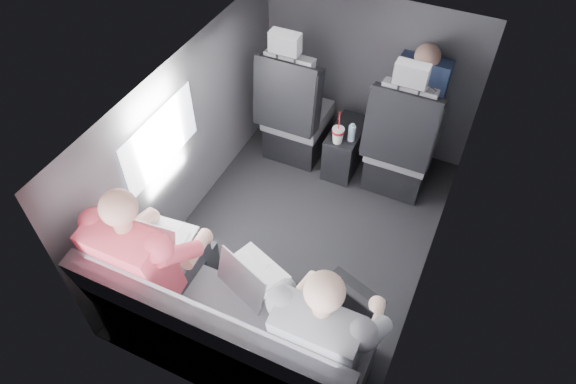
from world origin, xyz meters
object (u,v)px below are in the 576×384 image
at_px(soda_cup, 338,135).
at_px(laptop_white, 163,236).
at_px(front_seat_right, 400,148).
at_px(laptop_silver, 250,274).
at_px(passenger_front_right, 419,95).
at_px(passenger_rear_right, 327,331).
at_px(water_bottle, 352,133).
at_px(passenger_rear_left, 152,258).
at_px(front_seat_left, 295,118).
at_px(center_console, 345,148).
at_px(rear_bench, 230,336).
at_px(laptop_black, 346,301).

xyz_separation_m(soda_cup, laptop_white, (-0.56, -1.50, 0.16)).
distance_m(front_seat_right, laptop_silver, 1.73).
bearing_deg(passenger_front_right, front_seat_right, -93.32).
height_order(soda_cup, passenger_rear_right, passenger_rear_right).
bearing_deg(laptop_silver, laptop_white, 177.72).
xyz_separation_m(water_bottle, passenger_rear_left, (-0.61, -1.73, 0.18)).
distance_m(front_seat_left, soda_cup, 0.45).
bearing_deg(front_seat_left, passenger_rear_right, -60.99).
height_order(center_console, soda_cup, soda_cup).
distance_m(front_seat_right, soda_cup, 0.49).
bearing_deg(rear_bench, soda_cup, 90.69).
relative_size(passenger_rear_right, passenger_front_right, 1.73).
height_order(front_seat_right, soda_cup, front_seat_right).
relative_size(soda_cup, laptop_black, 0.71).
distance_m(water_bottle, laptop_silver, 1.59).
bearing_deg(laptop_black, soda_cup, 112.32).
height_order(front_seat_left, water_bottle, front_seat_left).
relative_size(front_seat_left, soda_cup, 4.33).
bearing_deg(front_seat_left, laptop_silver, -74.02).
distance_m(passenger_rear_left, passenger_front_right, 2.30).
relative_size(soda_cup, passenger_front_right, 0.40).
relative_size(soda_cup, laptop_white, 0.89).
distance_m(front_seat_left, passenger_rear_left, 1.83).
bearing_deg(front_seat_left, laptop_black, -57.15).
xyz_separation_m(front_seat_left, rear_bench, (0.45, -1.90, -0.09)).
bearing_deg(front_seat_left, soda_cup, -17.10).
distance_m(water_bottle, laptop_white, 1.70).
distance_m(laptop_white, passenger_rear_right, 1.15).
bearing_deg(front_seat_right, soda_cup, -164.37).
relative_size(center_console, water_bottle, 2.91).
xyz_separation_m(front_seat_right, passenger_front_right, (0.01, 0.26, 0.34)).
relative_size(rear_bench, passenger_rear_right, 1.26).
height_order(laptop_white, laptop_black, laptop_black).
bearing_deg(passenger_rear_right, passenger_front_right, 92.43).
distance_m(center_console, laptop_silver, 1.75).
distance_m(laptop_black, passenger_front_right, 1.86).
height_order(rear_bench, laptop_silver, rear_bench).
distance_m(front_seat_right, center_console, 0.49).
distance_m(front_seat_left, laptop_black, 1.91).
bearing_deg(front_seat_right, passenger_front_right, 86.68).
height_order(center_console, laptop_white, laptop_white).
relative_size(laptop_black, passenger_rear_left, 0.32).
bearing_deg(passenger_rear_right, center_console, 106.65).
bearing_deg(laptop_white, laptop_black, 2.13).
distance_m(soda_cup, laptop_white, 1.61).
bearing_deg(rear_bench, water_bottle, 87.79).
bearing_deg(front_seat_right, laptop_white, -122.29).
relative_size(laptop_silver, passenger_rear_right, 0.34).
xyz_separation_m(laptop_white, laptop_silver, (0.61, -0.02, 0.00)).
height_order(water_bottle, laptop_white, laptop_white).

